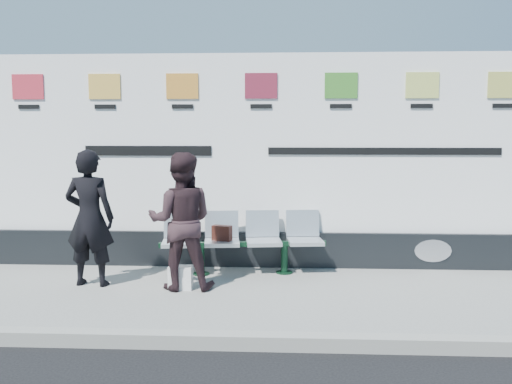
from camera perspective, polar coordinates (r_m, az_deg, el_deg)
pavement at (r=7.05m, az=-4.09°, el=-10.29°), size 14.00×3.00×0.12m
kerb at (r=5.64m, az=-6.02°, el=-14.51°), size 14.00×0.18×0.14m
billboard at (r=8.09m, az=0.53°, el=1.67°), size 8.00×0.30×3.00m
bench at (r=7.76m, az=-1.32°, el=-6.52°), size 2.21×0.81×0.46m
woman_left at (r=7.39m, az=-16.31°, el=-2.50°), size 0.65×0.46×1.71m
woman_right at (r=7.01m, az=-7.51°, el=-2.90°), size 0.86×0.69×1.68m
handbag_brown at (r=7.69m, az=-3.43°, el=-4.12°), size 0.28×0.19×0.20m
carrier_bag_white at (r=7.11m, az=-7.55°, el=-8.49°), size 0.29×0.17×0.29m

